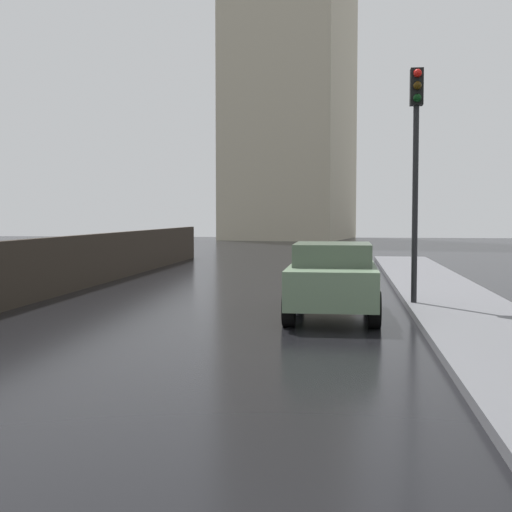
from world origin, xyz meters
The scene contains 3 objects.
car_green_near_kerb centered at (2.48, 12.23, 0.76)m, with size 1.73×3.81×1.44m.
traffic_light centered at (4.15, 13.56, 3.46)m, with size 0.26×0.39×4.85m.
distant_tower centered at (-1.80, 56.08, 14.70)m, with size 10.84×12.48×29.39m.
Camera 1 is at (2.72, -1.20, 1.98)m, focal length 48.69 mm.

